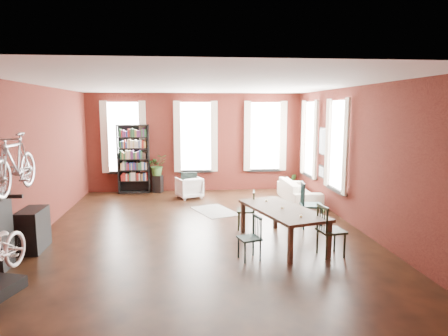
{
  "coord_description": "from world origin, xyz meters",
  "views": [
    {
      "loc": [
        -0.38,
        -8.6,
        2.69
      ],
      "look_at": [
        0.54,
        0.6,
        1.32
      ],
      "focal_mm": 32.0,
      "sensor_mm": 36.0,
      "label": 1
    }
  ],
  "objects": [
    {
      "name": "room",
      "position": [
        0.25,
        0.62,
        2.14
      ],
      "size": [
        9.0,
        9.04,
        3.22
      ],
      "color": "black",
      "rests_on": "ground"
    },
    {
      "name": "dining_table",
      "position": [
        1.55,
        -1.02,
        0.36
      ],
      "size": [
        1.52,
        2.3,
        0.72
      ],
      "primitive_type": "cube",
      "rotation": [
        0.0,
        0.0,
        0.29
      ],
      "color": "brown",
      "rests_on": "ground"
    },
    {
      "name": "dining_chair_a",
      "position": [
        0.76,
        -1.79,
        0.4
      ],
      "size": [
        0.45,
        0.45,
        0.79
      ],
      "primitive_type": "cube",
      "rotation": [
        0.0,
        0.0,
        -1.31
      ],
      "color": "#193736",
      "rests_on": "ground"
    },
    {
      "name": "dining_chair_b",
      "position": [
        0.98,
        0.04,
        0.43
      ],
      "size": [
        0.46,
        0.46,
        0.86
      ],
      "primitive_type": "cube",
      "rotation": [
        0.0,
        0.0,
        -1.76
      ],
      "color": "black",
      "rests_on": "ground"
    },
    {
      "name": "dining_chair_c",
      "position": [
        2.28,
        -1.76,
        0.48
      ],
      "size": [
        0.5,
        0.5,
        0.96
      ],
      "primitive_type": "cube",
      "rotation": [
        0.0,
        0.0,
        1.71
      ],
      "color": "#1F2E1B",
      "rests_on": "ground"
    },
    {
      "name": "dining_chair_d",
      "position": [
        2.49,
        0.02,
        0.52
      ],
      "size": [
        0.55,
        0.55,
        1.04
      ],
      "primitive_type": "cube",
      "rotation": [
        0.0,
        0.0,
        1.42
      ],
      "color": "#1B3C3D",
      "rests_on": "ground"
    },
    {
      "name": "bookshelf",
      "position": [
        -2.0,
        4.3,
        1.1
      ],
      "size": [
        1.0,
        0.32,
        2.2
      ],
      "primitive_type": "cube",
      "color": "black",
      "rests_on": "ground"
    },
    {
      "name": "white_armchair",
      "position": [
        -0.24,
        3.36,
        0.35
      ],
      "size": [
        0.87,
        0.84,
        0.71
      ],
      "primitive_type": "imported",
      "rotation": [
        0.0,
        0.0,
        3.5
      ],
      "color": "white",
      "rests_on": "ground"
    },
    {
      "name": "cream_sofa",
      "position": [
        2.95,
        2.6,
        0.41
      ],
      "size": [
        0.61,
        2.08,
        0.81
      ],
      "primitive_type": "imported",
      "rotation": [
        0.0,
        0.0,
        1.57
      ],
      "color": "beige",
      "rests_on": "ground"
    },
    {
      "name": "striped_rug",
      "position": [
        0.41,
        1.68,
        0.01
      ],
      "size": [
        1.3,
        1.59,
        0.01
      ],
      "primitive_type": "cube",
      "rotation": [
        0.0,
        0.0,
        0.38
      ],
      "color": "black",
      "rests_on": "ground"
    },
    {
      "name": "bike_wall_rack",
      "position": [
        -3.4,
        -1.8,
        0.65
      ],
      "size": [
        0.16,
        0.6,
        1.3
      ],
      "primitive_type": "cube",
      "color": "black",
      "rests_on": "ground"
    },
    {
      "name": "console_table",
      "position": [
        -3.28,
        -0.9,
        0.4
      ],
      "size": [
        0.4,
        0.8,
        0.8
      ],
      "primitive_type": "cube",
      "color": "black",
      "rests_on": "ground"
    },
    {
      "name": "plant_stand",
      "position": [
        -1.25,
        4.3,
        0.28
      ],
      "size": [
        0.35,
        0.35,
        0.55
      ],
      "primitive_type": "cube",
      "rotation": [
        0.0,
        0.0,
        -0.31
      ],
      "color": "black",
      "rests_on": "ground"
    },
    {
      "name": "plant_by_sofa",
      "position": [
        3.16,
        4.13,
        0.13
      ],
      "size": [
        0.32,
        0.57,
        0.25
      ],
      "primitive_type": "imported",
      "rotation": [
        0.0,
        0.0,
        -0.01
      ],
      "color": "#285B24",
      "rests_on": "ground"
    },
    {
      "name": "plant_small",
      "position": [
        2.92,
        0.57,
        0.07
      ],
      "size": [
        0.37,
        0.43,
        0.14
      ],
      "primitive_type": "imported",
      "rotation": [
        0.0,
        0.0,
        0.54
      ],
      "color": "#326327",
      "rests_on": "ground"
    },
    {
      "name": "bicycle_hung",
      "position": [
        -3.15,
        -1.8,
        2.13
      ],
      "size": [
        0.47,
        1.0,
        1.66
      ],
      "primitive_type": "imported",
      "color": "#A5A8AD",
      "rests_on": "bike_wall_rack"
    },
    {
      "name": "plant_on_stand",
      "position": [
        -1.26,
        4.31,
        0.82
      ],
      "size": [
        0.84,
        0.87,
        0.53
      ],
      "primitive_type": "imported",
      "rotation": [
        0.0,
        0.0,
        0.42
      ],
      "color": "#305723",
      "rests_on": "plant_stand"
    }
  ]
}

